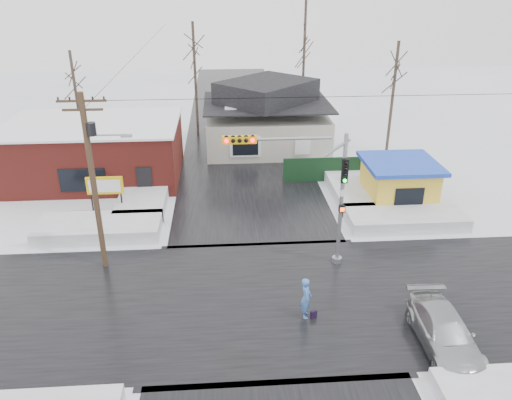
{
  "coord_description": "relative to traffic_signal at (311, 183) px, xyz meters",
  "views": [
    {
      "loc": [
        -1.8,
        -18.99,
        13.85
      ],
      "look_at": [
        -0.12,
        4.56,
        3.0
      ],
      "focal_mm": 35.0,
      "sensor_mm": 36.0,
      "label": 1
    }
  ],
  "objects": [
    {
      "name": "pedestrian",
      "position": [
        -0.8,
        -4.31,
        -3.57
      ],
      "size": [
        0.55,
        0.76,
        1.93
      ],
      "primitive_type": "imported",
      "rotation": [
        0.0,
        0.0,
        1.45
      ],
      "color": "#4673C4",
      "rests_on": "ground"
    },
    {
      "name": "brick_building",
      "position": [
        -13.43,
        13.03,
        -2.46
      ],
      "size": [
        12.2,
        8.2,
        4.12
      ],
      "color": "maroon",
      "rests_on": "ground"
    },
    {
      "name": "snowbank_nside_w",
      "position": [
        -9.43,
        9.03,
        -4.14
      ],
      "size": [
        3.0,
        8.0,
        0.8
      ],
      "primitive_type": "cube",
      "color": "white",
      "rests_on": "ground"
    },
    {
      "name": "ground",
      "position": [
        -2.43,
        -2.97,
        -4.54
      ],
      "size": [
        120.0,
        120.0,
        0.0
      ],
      "primitive_type": "plane",
      "color": "white",
      "rests_on": "ground"
    },
    {
      "name": "tree_far_left",
      "position": [
        -6.43,
        23.03,
        3.41
      ],
      "size": [
        3.0,
        3.0,
        10.0
      ],
      "color": "#332821",
      "rests_on": "ground"
    },
    {
      "name": "utility_pole",
      "position": [
        -10.36,
        0.53,
        0.57
      ],
      "size": [
        3.15,
        0.44,
        9.0
      ],
      "color": "#382619",
      "rests_on": "ground"
    },
    {
      "name": "tree_far_west",
      "position": [
        -16.43,
        21.03,
        1.82
      ],
      "size": [
        3.0,
        3.0,
        8.0
      ],
      "color": "#332821",
      "rests_on": "ground"
    },
    {
      "name": "road_ns",
      "position": [
        -2.43,
        -2.97,
        -4.53
      ],
      "size": [
        10.0,
        120.0,
        0.02
      ],
      "primitive_type": "cube",
      "color": "black",
      "rests_on": "ground"
    },
    {
      "name": "house",
      "position": [
        -0.43,
        19.03,
        -1.92
      ],
      "size": [
        10.4,
        8.4,
        5.76
      ],
      "color": "beige",
      "rests_on": "ground"
    },
    {
      "name": "traffic_signal",
      "position": [
        0.0,
        0.0,
        0.0
      ],
      "size": [
        6.05,
        0.68,
        7.0
      ],
      "color": "gray",
      "rests_on": "ground"
    },
    {
      "name": "car",
      "position": [
        4.42,
        -6.64,
        -3.83
      ],
      "size": [
        2.1,
        4.92,
        1.41
      ],
      "primitive_type": "imported",
      "rotation": [
        0.0,
        0.0,
        -0.02
      ],
      "color": "#AAADB1",
      "rests_on": "ground"
    },
    {
      "name": "road_ew",
      "position": [
        -2.43,
        -2.97,
        -4.53
      ],
      "size": [
        120.0,
        10.0,
        0.02
      ],
      "primitive_type": "cube",
      "color": "black",
      "rests_on": "ground"
    },
    {
      "name": "tree_far_right",
      "position": [
        9.57,
        17.03,
        2.62
      ],
      "size": [
        3.0,
        3.0,
        9.0
      ],
      "color": "#332821",
      "rests_on": "ground"
    },
    {
      "name": "snowbank_nside_e",
      "position": [
        4.57,
        9.03,
        -4.14
      ],
      "size": [
        3.0,
        8.0,
        0.8
      ],
      "primitive_type": "cube",
      "color": "white",
      "rests_on": "ground"
    },
    {
      "name": "kiosk",
      "position": [
        7.07,
        7.03,
        -3.08
      ],
      "size": [
        4.6,
        4.6,
        2.88
      ],
      "color": "yellow",
      "rests_on": "ground"
    },
    {
      "name": "fence",
      "position": [
        4.07,
        11.03,
        -3.64
      ],
      "size": [
        8.0,
        0.12,
        1.8
      ],
      "primitive_type": "cube",
      "color": "black",
      "rests_on": "ground"
    },
    {
      "name": "shopping_bag",
      "position": [
        -0.46,
        -4.46,
        -4.36
      ],
      "size": [
        0.3,
        0.22,
        0.35
      ],
      "primitive_type": "cube",
      "rotation": [
        0.0,
        0.0,
        0.39
      ],
      "color": "black",
      "rests_on": "ground"
    },
    {
      "name": "marquee_sign",
      "position": [
        -11.43,
        6.53,
        -2.62
      ],
      "size": [
        2.2,
        0.21,
        2.55
      ],
      "color": "black",
      "rests_on": "ground"
    },
    {
      "name": "tree_far_mid",
      "position": [
        3.57,
        25.03,
        5.0
      ],
      "size": [
        3.0,
        3.0,
        12.0
      ],
      "color": "#332821",
      "rests_on": "ground"
    },
    {
      "name": "snowbank_nw",
      "position": [
        -11.43,
        4.03,
        -4.14
      ],
      "size": [
        7.0,
        3.0,
        0.8
      ],
      "primitive_type": "cube",
      "color": "white",
      "rests_on": "ground"
    },
    {
      "name": "snowbank_ne",
      "position": [
        6.57,
        4.03,
        -4.14
      ],
      "size": [
        7.0,
        3.0,
        0.8
      ],
      "primitive_type": "cube",
      "color": "white",
      "rests_on": "ground"
    }
  ]
}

